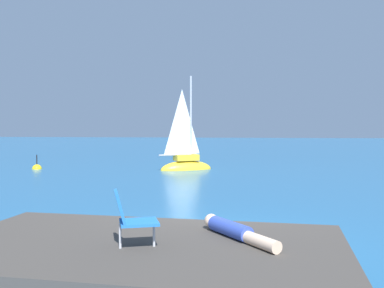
# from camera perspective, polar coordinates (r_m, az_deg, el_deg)

# --- Properties ---
(ground_plane) EXTENTS (160.00, 160.00, 0.00)m
(ground_plane) POSITION_cam_1_polar(r_m,az_deg,el_deg) (10.26, 2.79, -12.43)
(ground_plane) COLOR #236093
(shore_ledge) EXTENTS (6.09, 3.91, 0.94)m
(shore_ledge) POSITION_cam_1_polar(r_m,az_deg,el_deg) (6.83, -6.24, -16.08)
(shore_ledge) COLOR #423D38
(shore_ledge) RESTS_ON ground
(boulder_seaward) EXTENTS (1.82, 1.92, 1.00)m
(boulder_seaward) POSITION_cam_1_polar(r_m,az_deg,el_deg) (8.78, 3.50, -15.03)
(boulder_seaward) COLOR #3D3636
(boulder_seaward) RESTS_ON ground
(boulder_inland) EXTENTS (1.01, 0.89, 0.55)m
(boulder_inland) POSITION_cam_1_polar(r_m,az_deg,el_deg) (9.19, -11.58, -14.26)
(boulder_inland) COLOR #453932
(boulder_inland) RESTS_ON ground
(sailboat_near) EXTENTS (3.26, 2.50, 5.99)m
(sailboat_near) POSITION_cam_1_polar(r_m,az_deg,el_deg) (26.23, -0.78, -2.57)
(sailboat_near) COLOR yellow
(sailboat_near) RESTS_ON ground
(person_sunbather) EXTENTS (1.15, 1.50, 0.25)m
(person_sunbather) POSITION_cam_1_polar(r_m,az_deg,el_deg) (6.89, 5.46, -10.86)
(person_sunbather) COLOR #334CB2
(person_sunbather) RESTS_ON shore_ledge
(beach_chair) EXTENTS (0.72, 0.65, 0.80)m
(beach_chair) POSITION_cam_1_polar(r_m,az_deg,el_deg) (6.35, -7.78, -9.02)
(beach_chair) COLOR blue
(beach_chair) RESTS_ON shore_ledge
(marker_buoy) EXTENTS (0.56, 0.56, 1.13)m
(marker_buoy) POSITION_cam_1_polar(r_m,az_deg,el_deg) (28.21, -19.01, -3.00)
(marker_buoy) COLOR yellow
(marker_buoy) RESTS_ON ground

